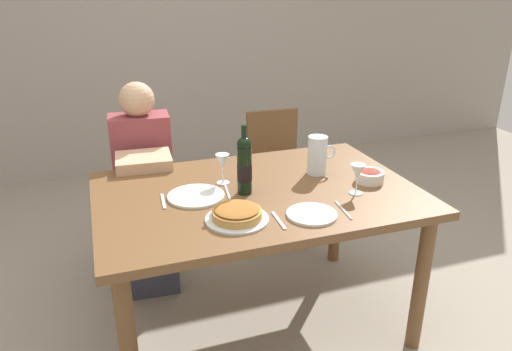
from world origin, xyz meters
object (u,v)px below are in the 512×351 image
dining_table (257,208)px  chair_right (276,167)px  wine_bottle (244,165)px  wine_glass_right_diner (223,163)px  wine_glass_left_diner (358,173)px  salad_bowl (370,175)px  baked_tart (237,214)px  dinner_plate_left_setting (196,196)px  chair_left (144,183)px  dinner_plate_right_setting (312,214)px  water_pitcher (317,157)px  diner_left (145,180)px

dining_table → chair_right: (0.45, 0.90, -0.17)m
wine_bottle → wine_glass_right_diner: bearing=113.7°
wine_glass_left_diner → wine_glass_right_diner: 0.64m
salad_bowl → chair_right: 1.03m
baked_tart → dinner_plate_left_setting: bearing=111.6°
baked_tart → wine_glass_left_diner: 0.61m
salad_bowl → wine_glass_right_diner: size_ratio=0.93×
baked_tart → chair_left: size_ratio=0.31×
dining_table → dinner_plate_right_setting: 0.36m
water_pitcher → chair_right: bearing=83.3°
water_pitcher → salad_bowl: 0.28m
dinner_plate_right_setting → diner_left: (-0.59, 0.99, -0.15)m
salad_bowl → dinner_plate_right_setting: size_ratio=0.65×
chair_left → water_pitcher: bearing=139.0°
dining_table → salad_bowl: (0.56, -0.08, 0.13)m
dinner_plate_left_setting → chair_left: chair_left is taller
wine_bottle → wine_glass_right_diner: size_ratio=2.18×
dining_table → dinner_plate_left_setting: (-0.29, 0.02, 0.10)m
water_pitcher → wine_glass_right_diner: size_ratio=1.32×
dinner_plate_right_setting → chair_left: 1.38m
water_pitcher → wine_glass_left_diner: 0.30m
chair_left → chair_right: bearing=-176.5°
wine_glass_left_diner → diner_left: 1.25m
dining_table → diner_left: 0.81m
baked_tart → chair_right: bearing=61.3°
wine_bottle → salad_bowl: wine_bottle is taller
chair_left → diner_left: (-0.01, -0.24, 0.12)m
dining_table → salad_bowl: 0.58m
dining_table → diner_left: size_ratio=1.29×
baked_tart → salad_bowl: (0.74, 0.18, 0.01)m
water_pitcher → chair_right: size_ratio=0.23×
baked_tart → chair_left: bearing=102.9°
salad_bowl → chair_left: bearing=135.7°
water_pitcher → diner_left: bearing=145.7°
dinner_plate_right_setting → dinner_plate_left_setting: bearing=140.9°
dinner_plate_left_setting → chair_left: 0.93m
dinner_plate_left_setting → chair_left: (-0.15, 0.88, -0.27)m
dinner_plate_left_setting → chair_left: size_ratio=0.30×
wine_bottle → dining_table: bearing=7.0°
chair_left → salad_bowl: bearing=139.3°
wine_glass_left_diner → diner_left: bearing=136.1°
wine_glass_left_diner → dinner_plate_left_setting: (-0.71, 0.20, -0.10)m
diner_left → dinner_plate_right_setting: bearing=124.5°
salad_bowl → baked_tart: bearing=-166.2°
water_pitcher → dinner_plate_left_setting: water_pitcher is taller
wine_bottle → diner_left: 0.83m
water_pitcher → chair_right: 0.87m
wine_bottle → dinner_plate_right_setting: 0.39m
salad_bowl → chair_left: chair_left is taller
dinner_plate_left_setting → chair_right: 1.18m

